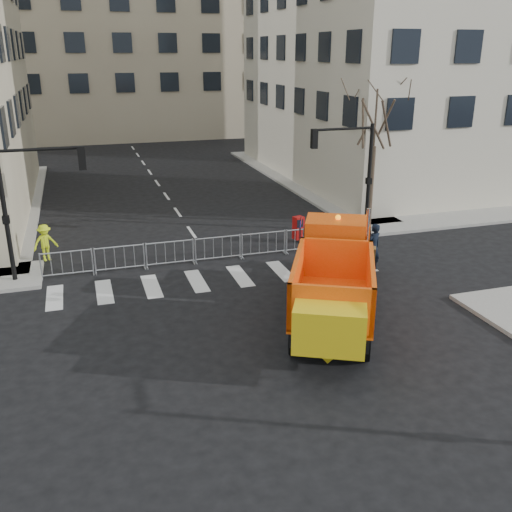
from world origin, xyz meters
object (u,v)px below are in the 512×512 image
object	(u,v)px
worker	(45,243)
newspaper_box	(298,228)
plow_truck	(334,278)
cop_c	(359,248)
cop_b	(345,252)
cop_a	(373,247)

from	to	relation	value
worker	newspaper_box	size ratio (longest dim) A/B	1.45
plow_truck	worker	bearing A→B (deg)	73.12
cop_c	worker	distance (m)	13.37
newspaper_box	worker	bearing A→B (deg)	163.66
cop_b	newspaper_box	size ratio (longest dim) A/B	1.53
cop_a	worker	world-z (taller)	cop_a
cop_b	worker	bearing A→B (deg)	-17.06
cop_a	worker	distance (m)	13.90
plow_truck	newspaper_box	distance (m)	8.75
cop_c	worker	size ratio (longest dim) A/B	1.07
cop_b	plow_truck	bearing A→B (deg)	64.19
plow_truck	cop_b	size ratio (longest dim) A/B	5.70
worker	cop_a	bearing A→B (deg)	-40.13
cop_b	worker	distance (m)	12.73
plow_truck	cop_a	world-z (taller)	plow_truck
plow_truck	cop_b	xyz separation A→B (m)	(2.49, 4.23, -0.79)
cop_a	worker	size ratio (longest dim) A/B	1.27
cop_b	cop_c	size ratio (longest dim) A/B	0.98
cop_c	worker	xyz separation A→B (m)	(-12.62, 4.41, 0.09)
cop_b	cop_c	xyz separation A→B (m)	(0.79, 0.30, 0.01)
cop_b	cop_c	bearing A→B (deg)	-154.85
cop_c	newspaper_box	bearing A→B (deg)	-146.68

